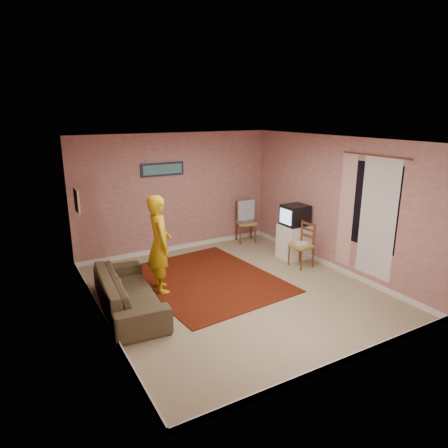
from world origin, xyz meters
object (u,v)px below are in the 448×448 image
crt_tv (295,215)px  chair_b (302,240)px  tv_cabinet (294,241)px  sofa (129,292)px  person (160,244)px  chair_a (246,218)px

crt_tv → chair_b: bearing=-112.0°
tv_cabinet → crt_tv: (-0.01, -0.00, 0.58)m
sofa → person: size_ratio=1.21×
tv_cabinet → chair_a: 1.47m
tv_cabinet → chair_b: size_ratio=1.48×
tv_cabinet → sofa: (-3.75, -0.56, -0.06)m
crt_tv → sofa: size_ratio=0.25×
crt_tv → chair_a: (-0.30, 1.42, -0.35)m
tv_cabinet → person: size_ratio=0.42×
chair_a → chair_b: 1.89m
crt_tv → sofa: crt_tv is taller
chair_a → chair_b: size_ratio=1.09×
tv_cabinet → chair_a: chair_a is taller
chair_a → sofa: bearing=-134.3°
crt_tv → person: 3.05m
sofa → crt_tv: bearing=-76.7°
chair_b → tv_cabinet: bearing=153.2°
chair_b → person: person is taller
person → sofa: bearing=129.5°
tv_cabinet → sofa: tv_cabinet is taller
tv_cabinet → chair_a: (-0.30, 1.42, 0.23)m
crt_tv → person: (-3.04, -0.13, -0.09)m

